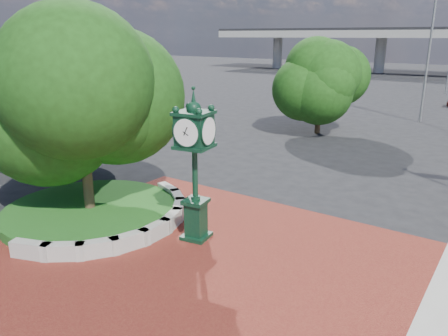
# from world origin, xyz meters

# --- Properties ---
(ground) EXTENTS (200.00, 200.00, 0.00)m
(ground) POSITION_xyz_m (0.00, 0.00, 0.00)
(ground) COLOR black
(ground) RESTS_ON ground
(plaza) EXTENTS (12.00, 12.00, 0.04)m
(plaza) POSITION_xyz_m (0.00, -1.00, 0.02)
(plaza) COLOR maroon
(plaza) RESTS_ON ground
(planter_wall) EXTENTS (2.96, 6.77, 0.54)m
(planter_wall) POSITION_xyz_m (-2.71, -0.00, 0.27)
(planter_wall) COLOR #9E9B93
(planter_wall) RESTS_ON ground
(grass_bed) EXTENTS (6.10, 6.10, 0.40)m
(grass_bed) POSITION_xyz_m (-5.00, 0.00, 0.20)
(grass_bed) COLOR #164D1A
(grass_bed) RESTS_ON ground
(tree_planter) EXTENTS (5.20, 5.20, 6.33)m
(tree_planter) POSITION_xyz_m (-5.00, 0.00, 3.72)
(tree_planter) COLOR #38281C
(tree_planter) RESTS_ON ground
(tree_northwest) EXTENTS (5.60, 5.60, 6.93)m
(tree_northwest) POSITION_xyz_m (-13.00, 5.00, 4.12)
(tree_northwest) COLOR #38281C
(tree_northwest) RESTS_ON ground
(tree_street) EXTENTS (4.40, 4.40, 5.45)m
(tree_street) POSITION_xyz_m (-4.00, 18.00, 3.24)
(tree_street) COLOR #38281C
(tree_street) RESTS_ON ground
(post_clock) EXTENTS (1.13, 1.13, 4.83)m
(post_clock) POSITION_xyz_m (-0.76, 0.80, 2.65)
(post_clock) COLOR black
(post_clock) RESTS_ON ground
(street_lamp_near) EXTENTS (2.10, 1.03, 9.88)m
(street_lamp_near) POSITION_xyz_m (1.05, 26.04, 5.79)
(street_lamp_near) COLOR slate
(street_lamp_near) RESTS_ON ground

